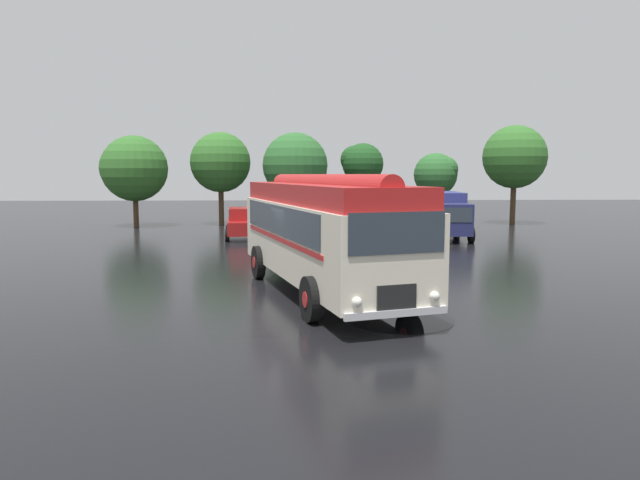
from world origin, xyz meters
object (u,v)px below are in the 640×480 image
car_mid_left (292,223)px  car_mid_right (339,222)px  vintage_bus (322,229)px  car_near_left (243,223)px  car_far_right (391,223)px  box_van (444,213)px

car_mid_left → car_mid_right: (2.61, 0.78, 0.00)m
vintage_bus → car_near_left: bearing=104.1°
car_far_right → box_van: size_ratio=0.75×
box_van → car_near_left: bearing=178.7°
car_near_left → box_van: bearing=-1.3°
vintage_bus → box_van: (7.28, 14.34, -0.53)m
vintage_bus → car_mid_right: (1.58, 15.13, -1.05)m
car_mid_right → car_far_right: (2.82, -0.80, 0.00)m
vintage_bus → car_near_left: 15.08m
car_mid_left → box_van: 8.33m
car_mid_left → car_mid_right: 2.72m
car_far_right → car_mid_right: bearing=164.2°
car_far_right → box_van: bearing=0.0°
car_near_left → car_mid_left: (2.64, -0.23, 0.00)m
vintage_bus → box_van: vintage_bus is taller
car_mid_right → car_far_right: bearing=-15.8°
vintage_bus → car_far_right: bearing=72.9°
car_mid_left → box_van: bearing=-0.1°
car_near_left → car_far_right: 8.08m
box_van → car_mid_right: bearing=172.1°
car_near_left → car_mid_right: 5.28m
car_near_left → box_van: (10.96, -0.25, 0.52)m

